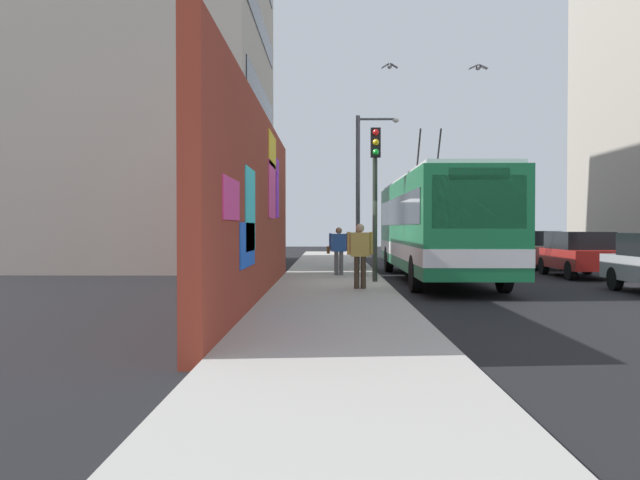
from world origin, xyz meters
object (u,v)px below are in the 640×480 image
object	(u,v)px
city_bus	(436,223)
parked_car_black	(496,245)
pedestrian_at_curb	(360,250)
parked_car_champagne	(532,248)
pedestrian_midblock	(338,247)
parked_car_red	(579,253)
street_lamp	(363,179)
traffic_light	(375,179)

from	to	relation	value
city_bus	parked_car_black	xyz separation A→B (m)	(12.74, -5.20, -1.02)
pedestrian_at_curb	parked_car_champagne	bearing A→B (deg)	-35.23
city_bus	pedestrian_midblock	size ratio (longest dim) A/B	7.72
parked_car_red	parked_car_black	distance (m)	11.27
pedestrian_midblock	pedestrian_at_curb	xyz separation A→B (m)	(-4.76, -0.49, 0.07)
parked_car_black	street_lamp	bearing A→B (deg)	130.39
pedestrian_midblock	parked_car_black	bearing A→B (deg)	-33.94
parked_car_black	pedestrian_midblock	bearing A→B (deg)	146.06
parked_car_champagne	pedestrian_midblock	world-z (taller)	pedestrian_midblock
parked_car_red	pedestrian_midblock	world-z (taller)	pedestrian_midblock
pedestrian_at_curb	parked_car_red	bearing A→B (deg)	-53.10
parked_car_champagne	pedestrian_at_curb	size ratio (longest dim) A/B	2.78
parked_car_red	traffic_light	world-z (taller)	traffic_light
traffic_light	parked_car_black	bearing A→B (deg)	-25.88
pedestrian_at_curb	street_lamp	distance (m)	11.38
parked_car_champagne	traffic_light	xyz separation A→B (m)	(-9.12, 7.35, 2.30)
pedestrian_at_curb	street_lamp	xyz separation A→B (m)	(11.04, -0.65, 2.68)
parked_car_champagne	pedestrian_midblock	size ratio (longest dim) A/B	2.94
parked_car_black	pedestrian_midblock	distance (m)	14.99
city_bus	traffic_light	distance (m)	3.47
pedestrian_midblock	street_lamp	world-z (taller)	street_lamp
city_bus	parked_car_black	size ratio (longest dim) A/B	2.98
parked_car_black	traffic_light	xyz separation A→B (m)	(-15.15, 7.35, 2.30)
parked_car_red	pedestrian_midblock	distance (m)	8.45
street_lamp	traffic_light	bearing A→B (deg)	179.28
pedestrian_at_curb	pedestrian_midblock	bearing A→B (deg)	5.82
street_lamp	pedestrian_midblock	bearing A→B (deg)	169.77
city_bus	parked_car_champagne	bearing A→B (deg)	-37.77
city_bus	parked_car_red	size ratio (longest dim) A/B	3.00
parked_car_champagne	traffic_light	distance (m)	11.94
parked_car_champagne	parked_car_black	xyz separation A→B (m)	(6.03, 0.00, -0.00)
city_bus	pedestrian_at_curb	world-z (taller)	city_bus
parked_car_black	street_lamp	size ratio (longest dim) A/B	0.65
parked_car_champagne	parked_car_black	bearing A→B (deg)	0.00
city_bus	pedestrian_at_curb	size ratio (longest dim) A/B	7.30
city_bus	street_lamp	world-z (taller)	street_lamp
parked_car_champagne	traffic_light	size ratio (longest dim) A/B	1.04
traffic_light	street_lamp	distance (m)	9.02
parked_car_red	street_lamp	xyz separation A→B (m)	(5.12, 7.24, 2.98)
pedestrian_midblock	street_lamp	xyz separation A→B (m)	(6.28, -1.13, 2.75)
parked_car_red	traffic_light	bearing A→B (deg)	117.79
parked_car_champagne	city_bus	bearing A→B (deg)	142.23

